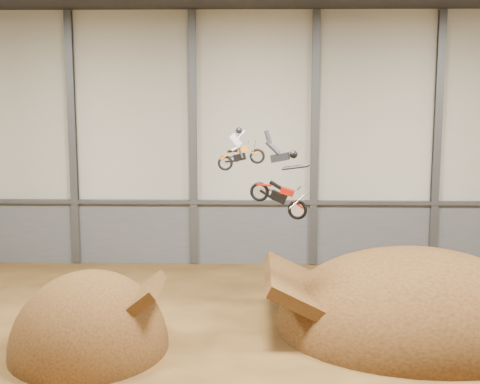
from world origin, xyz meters
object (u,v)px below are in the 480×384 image
(landing_ramp, at_px, (414,328))
(fmx_rider_a, at_px, (243,145))
(takeoff_ramp, at_px, (90,349))
(fmx_rider_b, at_px, (275,175))

(landing_ramp, relative_size, fmx_rider_a, 5.83)
(landing_ramp, distance_m, fmx_rider_a, 10.36)
(takeoff_ramp, xyz_separation_m, fmx_rider_b, (7.01, 0.99, 6.59))
(takeoff_ramp, distance_m, fmx_rider_a, 10.04)
(fmx_rider_a, bearing_deg, fmx_rider_b, -63.17)
(fmx_rider_a, relative_size, fmx_rider_b, 0.63)
(fmx_rider_a, bearing_deg, landing_ramp, -7.85)
(fmx_rider_a, bearing_deg, takeoff_ramp, -150.34)
(takeoff_ramp, relative_size, landing_ramp, 0.60)
(landing_ramp, bearing_deg, fmx_rider_a, 173.02)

